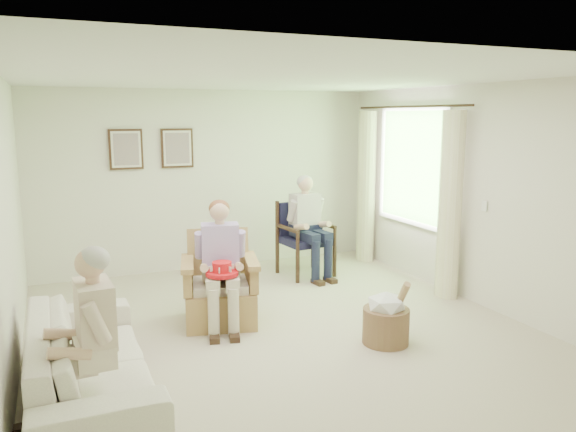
{
  "coord_description": "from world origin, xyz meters",
  "views": [
    {
      "loc": [
        -2.14,
        -5.2,
        2.23
      ],
      "look_at": [
        0.45,
        0.85,
        1.05
      ],
      "focal_mm": 35.0,
      "sensor_mm": 36.0,
      "label": 1
    }
  ],
  "objects_px": {
    "wood_armchair": "(303,235)",
    "person_wicker": "(222,256)",
    "sofa": "(89,361)",
    "red_hat": "(222,270)",
    "person_dark": "(308,219)",
    "person_sofa": "(90,329)",
    "hatbox": "(386,318)",
    "wicker_armchair": "(219,294)"
  },
  "relations": [
    {
      "from": "wicker_armchair",
      "to": "sofa",
      "type": "bearing_deg",
      "value": -124.93
    },
    {
      "from": "hatbox",
      "to": "person_wicker",
      "type": "bearing_deg",
      "value": 140.69
    },
    {
      "from": "sofa",
      "to": "person_wicker",
      "type": "distance_m",
      "value": 1.88
    },
    {
      "from": "wood_armchair",
      "to": "red_hat",
      "type": "relative_size",
      "value": 3.03
    },
    {
      "from": "wicker_armchair",
      "to": "wood_armchair",
      "type": "distance_m",
      "value": 2.16
    },
    {
      "from": "wood_armchair",
      "to": "hatbox",
      "type": "xyz_separation_m",
      "value": [
        -0.3,
        -2.61,
        -0.29
      ]
    },
    {
      "from": "wood_armchair",
      "to": "person_dark",
      "type": "distance_m",
      "value": 0.31
    },
    {
      "from": "person_dark",
      "to": "sofa",
      "type": "bearing_deg",
      "value": -147.94
    },
    {
      "from": "person_wicker",
      "to": "red_hat",
      "type": "bearing_deg",
      "value": -93.32
    },
    {
      "from": "wood_armchair",
      "to": "person_sofa",
      "type": "xyz_separation_m",
      "value": [
        -3.07,
        -3.09,
        0.19
      ]
    },
    {
      "from": "person_sofa",
      "to": "hatbox",
      "type": "distance_m",
      "value": 2.86
    },
    {
      "from": "hatbox",
      "to": "wood_armchair",
      "type": "bearing_deg",
      "value": 83.55
    },
    {
      "from": "person_dark",
      "to": "hatbox",
      "type": "xyz_separation_m",
      "value": [
        -0.3,
        -2.45,
        -0.56
      ]
    },
    {
      "from": "sofa",
      "to": "person_dark",
      "type": "height_order",
      "value": "person_dark"
    },
    {
      "from": "sofa",
      "to": "wood_armchair",
      "type": "bearing_deg",
      "value": -49.21
    },
    {
      "from": "sofa",
      "to": "person_wicker",
      "type": "height_order",
      "value": "person_wicker"
    },
    {
      "from": "wood_armchair",
      "to": "sofa",
      "type": "xyz_separation_m",
      "value": [
        -3.07,
        -2.65,
        -0.23
      ]
    },
    {
      "from": "person_sofa",
      "to": "red_hat",
      "type": "height_order",
      "value": "person_sofa"
    },
    {
      "from": "sofa",
      "to": "red_hat",
      "type": "relative_size",
      "value": 6.7
    },
    {
      "from": "person_dark",
      "to": "person_sofa",
      "type": "height_order",
      "value": "person_dark"
    },
    {
      "from": "red_hat",
      "to": "wicker_armchair",
      "type": "bearing_deg",
      "value": 79.68
    },
    {
      "from": "wicker_armchair",
      "to": "red_hat",
      "type": "xyz_separation_m",
      "value": [
        -0.06,
        -0.33,
        0.36
      ]
    },
    {
      "from": "person_wicker",
      "to": "hatbox",
      "type": "relative_size",
      "value": 1.96
    },
    {
      "from": "wicker_armchair",
      "to": "person_sofa",
      "type": "distance_m",
      "value": 2.27
    },
    {
      "from": "sofa",
      "to": "hatbox",
      "type": "xyz_separation_m",
      "value": [
        2.78,
        0.04,
        -0.06
      ]
    },
    {
      "from": "wood_armchair",
      "to": "red_hat",
      "type": "distance_m",
      "value": 2.42
    },
    {
      "from": "person_dark",
      "to": "hatbox",
      "type": "distance_m",
      "value": 2.53
    },
    {
      "from": "sofa",
      "to": "red_hat",
      "type": "bearing_deg",
      "value": -55.56
    },
    {
      "from": "wood_armchair",
      "to": "person_wicker",
      "type": "bearing_deg",
      "value": -144.25
    },
    {
      "from": "person_wicker",
      "to": "person_dark",
      "type": "distance_m",
      "value": 2.12
    },
    {
      "from": "person_dark",
      "to": "hatbox",
      "type": "bearing_deg",
      "value": -103.78
    },
    {
      "from": "person_wicker",
      "to": "person_sofa",
      "type": "distance_m",
      "value": 2.13
    },
    {
      "from": "sofa",
      "to": "person_wicker",
      "type": "xyz_separation_m",
      "value": [
        1.43,
        1.14,
        0.44
      ]
    },
    {
      "from": "wood_armchair",
      "to": "red_hat",
      "type": "bearing_deg",
      "value": -141.72
    },
    {
      "from": "wicker_armchair",
      "to": "person_wicker",
      "type": "distance_m",
      "value": 0.47
    },
    {
      "from": "person_wicker",
      "to": "person_dark",
      "type": "xyz_separation_m",
      "value": [
        1.64,
        1.34,
        0.05
      ]
    },
    {
      "from": "wicker_armchair",
      "to": "wood_armchair",
      "type": "relative_size",
      "value": 0.97
    },
    {
      "from": "person_wicker",
      "to": "red_hat",
      "type": "relative_size",
      "value": 3.95
    },
    {
      "from": "red_hat",
      "to": "hatbox",
      "type": "height_order",
      "value": "red_hat"
    },
    {
      "from": "wood_armchair",
      "to": "hatbox",
      "type": "height_order",
      "value": "wood_armchair"
    },
    {
      "from": "person_wicker",
      "to": "person_sofa",
      "type": "relative_size",
      "value": 1.02
    },
    {
      "from": "wood_armchair",
      "to": "person_sofa",
      "type": "height_order",
      "value": "person_sofa"
    }
  ]
}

